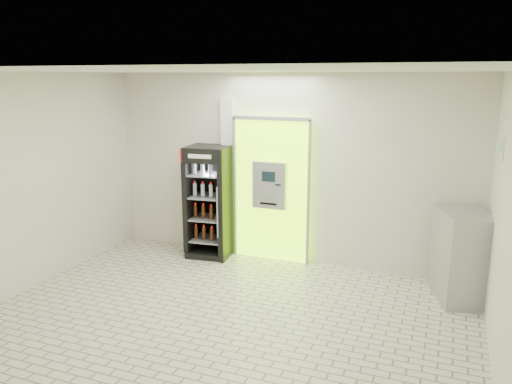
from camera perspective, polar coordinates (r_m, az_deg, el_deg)
The scene contains 7 objects.
ground at distance 6.26m, azimuth -4.23°, elevation -14.96°, with size 6.00×6.00×0.00m, color beige.
room_shell at distance 5.63m, azimuth -4.54°, elevation 1.82°, with size 6.00×6.00×6.00m.
atm_assembly at distance 8.02m, azimuth 1.81°, elevation 0.37°, with size 1.30×0.24×2.33m.
pillar at distance 8.32m, azimuth -3.17°, elevation 1.72°, with size 0.22×0.11×2.60m.
beverage_cooler at distance 8.28m, azimuth -5.26°, elevation -1.33°, with size 0.75×0.70×1.84m.
steel_cabinet at distance 7.25m, azimuth 22.47°, elevation -6.73°, with size 0.87×1.05×1.21m.
exit_sign at distance 6.43m, azimuth 26.35°, elevation 4.45°, with size 0.02×0.22×0.26m.
Camera 1 is at (2.43, -4.96, 2.94)m, focal length 35.00 mm.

